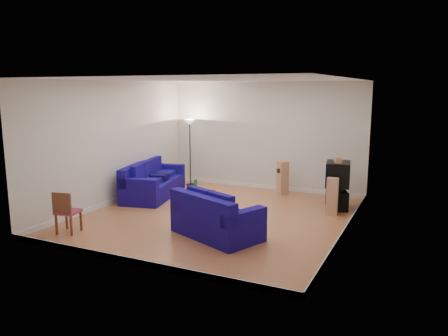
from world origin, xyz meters
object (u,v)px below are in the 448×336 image
at_px(sofa_three_seat, 152,184).
at_px(television, 338,174).
at_px(sofa_loveseat, 215,220).
at_px(tv_stand, 337,199).
at_px(coffee_table, 203,196).

bearing_deg(sofa_three_seat, television, 88.01).
relative_size(sofa_three_seat, television, 3.02).
height_order(sofa_loveseat, tv_stand, sofa_loveseat).
relative_size(sofa_three_seat, tv_stand, 3.36).
xyz_separation_m(sofa_three_seat, sofa_loveseat, (3.13, -2.29, -0.00)).
bearing_deg(coffee_table, sofa_loveseat, -55.50).
relative_size(coffee_table, tv_stand, 1.48).
xyz_separation_m(sofa_three_seat, television, (4.95, 0.98, 0.53)).
bearing_deg(sofa_three_seat, tv_stand, 87.67).
height_order(sofa_loveseat, television, television).
xyz_separation_m(coffee_table, tv_stand, (2.98, 1.58, -0.11)).
distance_m(tv_stand, television, 0.65).
bearing_deg(tv_stand, sofa_loveseat, -51.39).
relative_size(sofa_loveseat, tv_stand, 2.69).
bearing_deg(television, coffee_table, -70.92).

